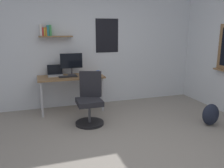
{
  "coord_description": "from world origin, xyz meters",
  "views": [
    {
      "loc": [
        -1.29,
        -2.81,
        1.74
      ],
      "look_at": [
        -0.14,
        0.73,
        0.85
      ],
      "focal_mm": 38.34,
      "sensor_mm": 36.0,
      "label": 1
    }
  ],
  "objects_px": {
    "office_chair": "(90,102)",
    "coffee_mug": "(98,73)",
    "backpack": "(211,115)",
    "keyboard": "(68,77)",
    "desk": "(71,80)",
    "laptop": "(55,73)",
    "monitor_primary": "(71,63)",
    "computer_mouse": "(82,75)"
  },
  "relations": [
    {
      "from": "office_chair",
      "to": "coffee_mug",
      "type": "bearing_deg",
      "value": 64.88
    },
    {
      "from": "backpack",
      "to": "keyboard",
      "type": "bearing_deg",
      "value": 147.3
    },
    {
      "from": "desk",
      "to": "laptop",
      "type": "bearing_deg",
      "value": 154.91
    },
    {
      "from": "monitor_primary",
      "to": "keyboard",
      "type": "xyz_separation_m",
      "value": [
        -0.1,
        -0.17,
        -0.26
      ]
    },
    {
      "from": "desk",
      "to": "office_chair",
      "type": "xyz_separation_m",
      "value": [
        0.21,
        -0.8,
        -0.25
      ]
    },
    {
      "from": "office_chair",
      "to": "laptop",
      "type": "xyz_separation_m",
      "value": [
        -0.51,
        0.94,
        0.39
      ]
    },
    {
      "from": "desk",
      "to": "monitor_primary",
      "type": "distance_m",
      "value": 0.37
    },
    {
      "from": "laptop",
      "to": "computer_mouse",
      "type": "distance_m",
      "value": 0.56
    },
    {
      "from": "desk",
      "to": "backpack",
      "type": "bearing_deg",
      "value": -34.74
    },
    {
      "from": "desk",
      "to": "monitor_primary",
      "type": "bearing_deg",
      "value": 70.23
    },
    {
      "from": "office_chair",
      "to": "laptop",
      "type": "bearing_deg",
      "value": 118.64
    },
    {
      "from": "office_chair",
      "to": "backpack",
      "type": "bearing_deg",
      "value": -20.58
    },
    {
      "from": "laptop",
      "to": "coffee_mug",
      "type": "height_order",
      "value": "laptop"
    },
    {
      "from": "keyboard",
      "to": "backpack",
      "type": "relative_size",
      "value": 0.93
    },
    {
      "from": "backpack",
      "to": "computer_mouse",
      "type": "bearing_deg",
      "value": 143.89
    },
    {
      "from": "office_chair",
      "to": "keyboard",
      "type": "height_order",
      "value": "office_chair"
    },
    {
      "from": "computer_mouse",
      "to": "backpack",
      "type": "height_order",
      "value": "computer_mouse"
    },
    {
      "from": "desk",
      "to": "monitor_primary",
      "type": "height_order",
      "value": "monitor_primary"
    },
    {
      "from": "laptop",
      "to": "computer_mouse",
      "type": "xyz_separation_m",
      "value": [
        0.52,
        -0.22,
        -0.04
      ]
    },
    {
      "from": "desk",
      "to": "keyboard",
      "type": "bearing_deg",
      "value": -132.66
    },
    {
      "from": "desk",
      "to": "keyboard",
      "type": "xyz_separation_m",
      "value": [
        -0.07,
        -0.07,
        0.09
      ]
    },
    {
      "from": "computer_mouse",
      "to": "backpack",
      "type": "xyz_separation_m",
      "value": [
        2.05,
        -1.5,
        -0.56
      ]
    },
    {
      "from": "coffee_mug",
      "to": "backpack",
      "type": "relative_size",
      "value": 0.23
    },
    {
      "from": "office_chair",
      "to": "coffee_mug",
      "type": "xyz_separation_m",
      "value": [
        0.36,
        0.78,
        0.38
      ]
    },
    {
      "from": "keyboard",
      "to": "coffee_mug",
      "type": "distance_m",
      "value": 0.64
    },
    {
      "from": "laptop",
      "to": "office_chair",
      "type": "bearing_deg",
      "value": -61.36
    },
    {
      "from": "monitor_primary",
      "to": "laptop",
      "type": "bearing_deg",
      "value": 171.85
    },
    {
      "from": "office_chair",
      "to": "computer_mouse",
      "type": "xyz_separation_m",
      "value": [
        0.0,
        0.73,
        0.35
      ]
    },
    {
      "from": "keyboard",
      "to": "backpack",
      "type": "bearing_deg",
      "value": -32.7
    },
    {
      "from": "laptop",
      "to": "coffee_mug",
      "type": "xyz_separation_m",
      "value": [
        0.88,
        -0.17,
        -0.01
      ]
    },
    {
      "from": "office_chair",
      "to": "backpack",
      "type": "distance_m",
      "value": 2.2
    },
    {
      "from": "monitor_primary",
      "to": "coffee_mug",
      "type": "xyz_separation_m",
      "value": [
        0.54,
        -0.12,
        -0.22
      ]
    },
    {
      "from": "keyboard",
      "to": "backpack",
      "type": "xyz_separation_m",
      "value": [
        2.33,
        -1.5,
        -0.56
      ]
    },
    {
      "from": "desk",
      "to": "laptop",
      "type": "relative_size",
      "value": 4.35
    },
    {
      "from": "keyboard",
      "to": "monitor_primary",
      "type": "bearing_deg",
      "value": 58.8
    },
    {
      "from": "computer_mouse",
      "to": "keyboard",
      "type": "bearing_deg",
      "value": 180.0
    },
    {
      "from": "laptop",
      "to": "computer_mouse",
      "type": "height_order",
      "value": "laptop"
    },
    {
      "from": "coffee_mug",
      "to": "keyboard",
      "type": "bearing_deg",
      "value": -175.54
    },
    {
      "from": "monitor_primary",
      "to": "computer_mouse",
      "type": "bearing_deg",
      "value": -42.99
    },
    {
      "from": "keyboard",
      "to": "computer_mouse",
      "type": "xyz_separation_m",
      "value": [
        0.28,
        0.0,
        0.01
      ]
    },
    {
      "from": "laptop",
      "to": "coffee_mug",
      "type": "bearing_deg",
      "value": -10.66
    },
    {
      "from": "desk",
      "to": "keyboard",
      "type": "height_order",
      "value": "keyboard"
    }
  ]
}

